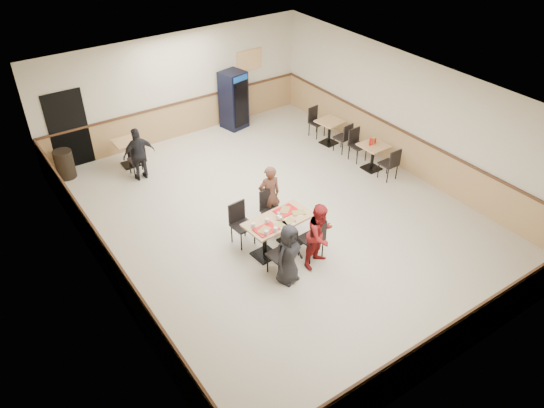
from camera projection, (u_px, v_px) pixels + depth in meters
ground at (279, 217)px, 12.25m from camera, size 10.00×10.00×0.00m
room_shell at (278, 133)px, 14.47m from camera, size 10.00×10.00×10.00m
main_table at (278, 229)px, 11.02m from camera, size 1.49×0.83×0.77m
main_chairs at (276, 231)px, 11.01m from camera, size 1.40×1.78×0.98m
diner_woman_left at (289, 254)px, 10.14m from camera, size 0.72×0.55×1.31m
diner_woman_right at (320, 235)px, 10.53m from camera, size 0.80×0.69×1.43m
diner_man_opposite at (269, 195)px, 11.70m from camera, size 0.58×0.43×1.45m
lone_diner at (139, 154)px, 13.26m from camera, size 0.83×0.36×1.41m
tabletop_clutter at (278, 220)px, 10.80m from camera, size 1.27×0.69×0.12m
side_table_near at (373, 153)px, 13.77m from camera, size 0.68×0.68×0.71m
side_table_near_chair_south at (389, 163)px, 13.40m from camera, size 0.43×0.43×0.90m
side_table_near_chair_north at (358, 145)px, 14.17m from camera, size 0.43×0.43×0.90m
side_table_far at (330, 129)px, 14.96m from camera, size 0.73×0.73×0.70m
side_table_far_chair_south at (342, 137)px, 14.59m from camera, size 0.46×0.46×0.89m
side_table_far_chair_north at (317, 122)px, 15.35m from camera, size 0.46×0.46×0.89m
condiment_caddy at (372, 141)px, 13.61m from camera, size 0.23×0.06×0.20m
back_table at (128, 149)px, 13.94m from camera, size 0.67×0.67×0.72m
back_table_chair_lone at (137, 159)px, 13.56m from camera, size 0.42×0.42×0.91m
pepsi_cooler at (234, 100)px, 15.62m from camera, size 0.77×0.78×1.72m
trash_bin at (65, 164)px, 13.50m from camera, size 0.47×0.47×0.75m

